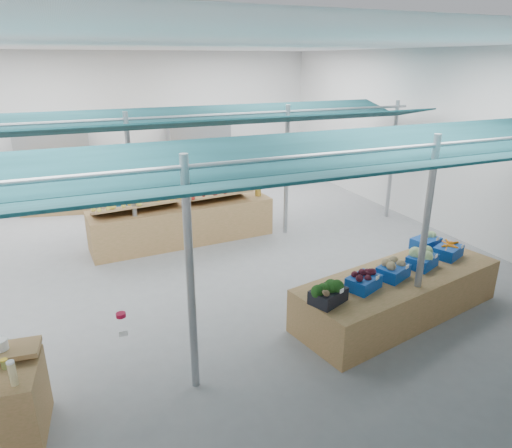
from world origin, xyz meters
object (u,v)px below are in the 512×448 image
object	(u,v)px
vendor_left	(121,200)
veg_counter	(399,294)
fruit_counter	(183,223)
crate_stack	(405,298)
vendor_right	(195,192)

from	to	relation	value
vendor_left	veg_counter	bearing A→B (deg)	119.70
fruit_counter	crate_stack	xyz separation A→B (m)	(2.54, -4.50, -0.15)
veg_counter	crate_stack	distance (m)	0.13
vendor_left	vendor_right	xyz separation A→B (m)	(1.80, 0.00, 0.00)
veg_counter	fruit_counter	bearing A→B (deg)	107.40
veg_counter	crate_stack	xyz separation A→B (m)	(0.10, -0.04, -0.07)
crate_stack	vendor_right	bearing A→B (deg)	109.09
fruit_counter	crate_stack	distance (m)	5.16
crate_stack	vendor_left	bearing A→B (deg)	123.74
veg_counter	vendor_left	bearing A→B (deg)	111.94
vendor_left	crate_stack	bearing A→B (deg)	120.25
crate_stack	vendor_left	xyz separation A→B (m)	(-3.74, 5.60, 0.53)
veg_counter	vendor_right	bearing A→B (deg)	97.01
crate_stack	vendor_right	world-z (taller)	vendor_right
veg_counter	vendor_right	size ratio (longest dim) A/B	2.23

